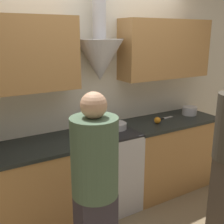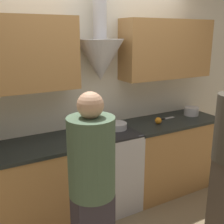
{
  "view_description": "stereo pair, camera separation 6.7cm",
  "coord_description": "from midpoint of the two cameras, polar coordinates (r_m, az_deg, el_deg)",
  "views": [
    {
      "loc": [
        -1.46,
        -2.25,
        1.99
      ],
      "look_at": [
        0.0,
        0.2,
        1.19
      ],
      "focal_mm": 45.0,
      "sensor_mm": 36.0,
      "label": 1
    },
    {
      "loc": [
        -1.4,
        -2.28,
        1.99
      ],
      "look_at": [
        0.0,
        0.2,
        1.19
      ],
      "focal_mm": 45.0,
      "sensor_mm": 36.0,
      "label": 2
    }
  ],
  "objects": [
    {
      "name": "ground_plane",
      "position": [
        3.33,
        2.44,
        -20.9
      ],
      "size": [
        12.0,
        12.0,
        0.0
      ],
      "primitive_type": "plane",
      "color": "#847051"
    },
    {
      "name": "mixing_bowl",
      "position": [
        3.2,
        1.54,
        -2.82
      ],
      "size": [
        0.24,
        0.24,
        0.07
      ],
      "color": "silver",
      "rests_on": "stove_range"
    },
    {
      "name": "stove_range",
      "position": [
        3.31,
        -0.29,
        -11.58
      ],
      "size": [
        0.6,
        0.6,
        0.94
      ],
      "color": "silver",
      "rests_on": "ground_plane"
    },
    {
      "name": "wall_back",
      "position": [
        3.18,
        -3.72,
        6.5
      ],
      "size": [
        8.4,
        0.51,
        2.6
      ],
      "color": "silver",
      "rests_on": "ground_plane"
    },
    {
      "name": "stock_pot",
      "position": [
        3.06,
        -2.72,
        -3.13
      ],
      "size": [
        0.23,
        0.23,
        0.13
      ],
      "color": "silver",
      "rests_on": "stove_range"
    },
    {
      "name": "orange_fruit",
      "position": [
        3.42,
        9.94,
        -1.74
      ],
      "size": [
        0.08,
        0.08,
        0.08
      ],
      "color": "orange",
      "rests_on": "counter_right"
    },
    {
      "name": "saucepan",
      "position": [
        3.88,
        16.29,
        0.17
      ],
      "size": [
        0.19,
        0.19,
        0.11
      ],
      "color": "silver",
      "rests_on": "counter_right"
    },
    {
      "name": "person_foreground_left",
      "position": [
        2.18,
        -3.16,
        -14.84
      ],
      "size": [
        0.35,
        0.35,
        1.6
      ],
      "color": "#38333D",
      "rests_on": "ground_plane"
    },
    {
      "name": "counter_left",
      "position": [
        3.0,
        -19.63,
        -15.71
      ],
      "size": [
        1.61,
        0.62,
        0.94
      ],
      "color": "#B27F47",
      "rests_on": "ground_plane"
    },
    {
      "name": "chefs_knife",
      "position": [
        3.66,
        11.55,
        -1.27
      ],
      "size": [
        0.24,
        0.05,
        0.01
      ],
      "rotation": [
        0.0,
        0.0,
        0.06
      ],
      "color": "silver",
      "rests_on": "counter_right"
    },
    {
      "name": "counter_right",
      "position": [
        3.79,
        11.97,
        -8.28
      ],
      "size": [
        1.24,
        0.62,
        0.94
      ],
      "color": "#B27F47",
      "rests_on": "ground_plane"
    }
  ]
}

